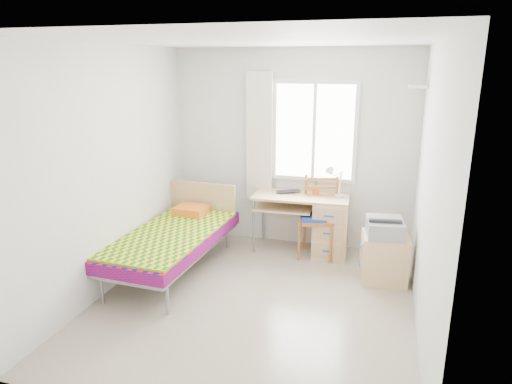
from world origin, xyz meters
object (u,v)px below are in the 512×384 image
bed (174,237)px  desk (325,223)px  chair (319,212)px  printer (385,227)px  cabinet (384,258)px

bed → desk: bed is taller
bed → desk: bearing=33.4°
bed → chair: size_ratio=1.98×
desk → printer: bearing=-41.2°
desk → chair: bearing=-148.8°
cabinet → bed: bearing=-177.2°
cabinet → chair: bearing=140.6°
cabinet → desk: bearing=135.5°
bed → printer: (2.38, 0.39, 0.23)m
cabinet → printer: bearing=-154.1°
cabinet → printer: size_ratio=1.11×
chair → cabinet: (0.82, -0.53, -0.30)m
printer → chair: bearing=138.5°
chair → printer: chair is taller
chair → cabinet: 1.02m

